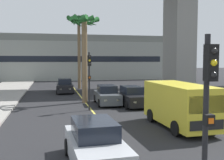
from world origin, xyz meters
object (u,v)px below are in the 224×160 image
(car_queue_front, at_px, (95,145))
(traffic_light_median_near, at_px, (208,105))
(palm_tree_mid_median, at_px, (84,36))
(car_queue_fourth, at_px, (107,96))
(palm_tree_near_median, at_px, (79,28))
(car_queue_third, at_px, (65,86))
(delivery_van, at_px, (179,104))
(traffic_light_median_far, at_px, (89,73))
(car_queue_second, at_px, (132,97))

(car_queue_front, bearing_deg, traffic_light_median_near, -66.13)
(car_queue_front, relative_size, palm_tree_mid_median, 0.56)
(car_queue_fourth, bearing_deg, palm_tree_near_median, 94.43)
(car_queue_front, distance_m, palm_tree_near_median, 26.12)
(car_queue_third, distance_m, palm_tree_mid_median, 8.96)
(delivery_van, distance_m, traffic_light_median_far, 7.29)
(car_queue_third, height_order, palm_tree_near_median, palm_tree_near_median)
(car_queue_second, xyz_separation_m, palm_tree_mid_median, (-3.44, 2.57, 4.92))
(traffic_light_median_near, bearing_deg, car_queue_third, 94.01)
(car_queue_front, height_order, delivery_van, delivery_van)
(car_queue_second, xyz_separation_m, delivery_van, (0.49, -7.08, 0.57))
(traffic_light_median_far, bearing_deg, car_queue_front, -96.86)
(traffic_light_median_near, xyz_separation_m, palm_tree_near_median, (0.27, 29.15, 4.83))
(car_queue_fourth, distance_m, delivery_van, 8.65)
(traffic_light_median_near, xyz_separation_m, traffic_light_median_far, (-0.56, 14.13, 0.00))
(car_queue_fourth, distance_m, traffic_light_median_far, 3.63)
(car_queue_fourth, distance_m, traffic_light_median_near, 16.74)
(palm_tree_mid_median, bearing_deg, car_queue_second, -36.80)
(car_queue_fourth, xyz_separation_m, palm_tree_near_median, (-0.98, 12.58, 6.82))
(car_queue_front, xyz_separation_m, car_queue_fourth, (3.02, 12.55, 0.00))
(car_queue_front, xyz_separation_m, car_queue_third, (0.01, 21.25, 0.00))
(car_queue_third, height_order, traffic_light_median_near, traffic_light_median_near)
(traffic_light_median_far, height_order, palm_tree_mid_median, palm_tree_mid_median)
(car_queue_second, relative_size, palm_tree_mid_median, 0.56)
(delivery_van, xyz_separation_m, palm_tree_mid_median, (-3.93, 9.65, 4.35))
(car_queue_third, relative_size, traffic_light_median_far, 0.98)
(car_queue_second, distance_m, traffic_light_median_far, 4.25)
(traffic_light_median_near, bearing_deg, palm_tree_mid_median, 91.42)
(car_queue_third, bearing_deg, car_queue_fourth, -70.89)
(traffic_light_median_far, bearing_deg, car_queue_third, 96.21)
(car_queue_front, bearing_deg, delivery_van, 38.74)
(palm_tree_near_median, height_order, palm_tree_mid_median, palm_tree_near_median)
(car_queue_front, relative_size, traffic_light_median_far, 0.99)
(palm_tree_mid_median, bearing_deg, car_queue_front, -95.50)
(car_queue_second, distance_m, car_queue_fourth, 2.16)
(car_queue_third, distance_m, car_queue_fourth, 9.21)
(delivery_van, bearing_deg, car_queue_third, 107.17)
(traffic_light_median_near, height_order, palm_tree_mid_median, palm_tree_mid_median)
(traffic_light_median_near, bearing_deg, palm_tree_near_median, 89.48)
(car_queue_fourth, xyz_separation_m, traffic_light_median_far, (-1.80, -2.44, 1.99))
(car_queue_front, height_order, car_queue_second, same)
(car_queue_second, height_order, delivery_van, delivery_van)
(car_queue_second, height_order, car_queue_third, same)
(palm_tree_mid_median, bearing_deg, traffic_light_median_near, -88.58)
(traffic_light_median_near, relative_size, palm_tree_near_median, 0.46)
(car_queue_second, relative_size, delivery_van, 0.78)
(car_queue_third, bearing_deg, traffic_light_median_near, -85.99)
(delivery_van, bearing_deg, car_queue_fourth, 105.10)
(car_queue_front, distance_m, traffic_light_median_far, 10.38)
(car_queue_front, xyz_separation_m, traffic_light_median_near, (1.78, -4.02, 1.99))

